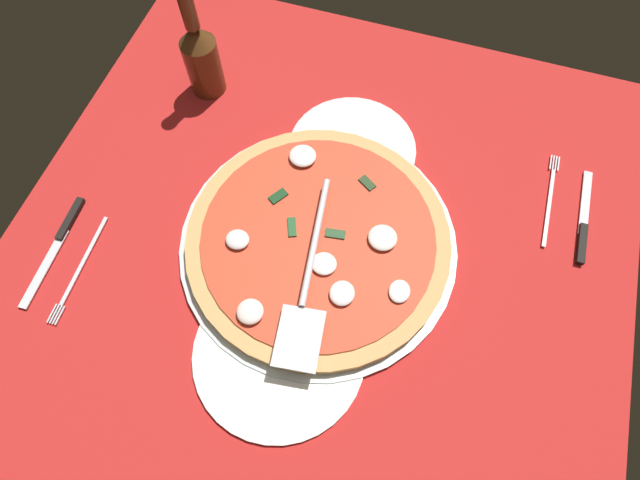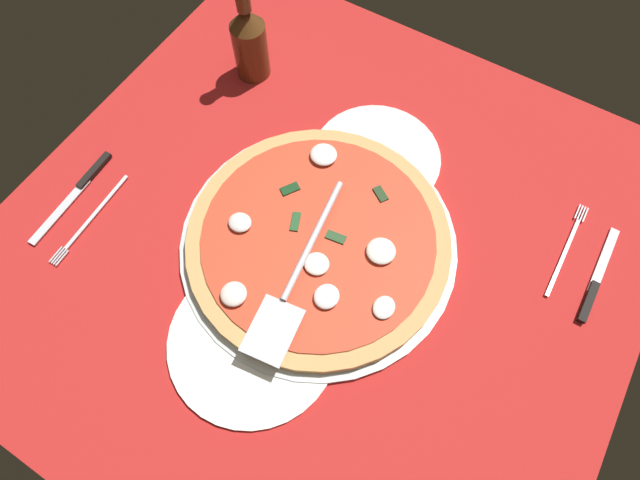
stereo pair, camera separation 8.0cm
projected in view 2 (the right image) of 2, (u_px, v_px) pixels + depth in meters
ground_plane at (322, 240)px, 83.07cm from camera, size 98.50×98.50×0.80cm
checker_pattern at (322, 239)px, 82.67cm from camera, size 98.50×98.50×0.10cm
pizza_pan at (320, 244)px, 81.55cm from camera, size 44.08×44.08×1.23cm
dinner_plate_left at (376, 157)px, 88.82cm from camera, size 22.28×22.28×1.00cm
dinner_plate_right at (255, 342)px, 74.93cm from camera, size 25.17×25.17×1.00cm
pizza at (320, 240)px, 80.03cm from camera, size 41.54×41.54×3.41cm
pizza_server at (298, 278)px, 74.40cm from camera, size 30.38×7.69×1.00cm
place_setting_near at (85, 204)px, 85.00cm from camera, size 20.44×12.72×1.40cm
place_setting_far at (580, 267)px, 80.14cm from camera, size 20.27×12.96×1.40cm
beer_bottle at (249, 39)px, 90.33cm from camera, size 6.34×6.34×22.97cm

